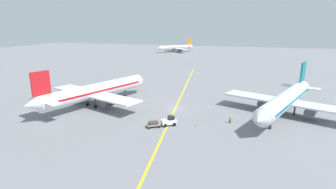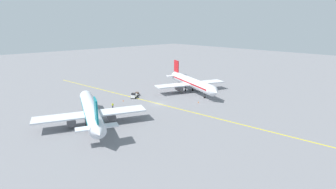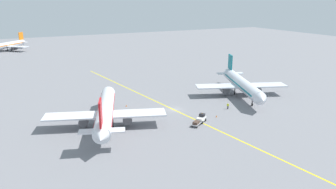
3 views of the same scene
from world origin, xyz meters
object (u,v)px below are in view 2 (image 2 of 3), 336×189
(airplane_adjacent_stand, at_px, (91,111))
(traffic_cone_near_nose, at_px, (198,102))
(airplane_at_gate, at_px, (191,82))
(ground_crew_worker, at_px, (113,105))
(baggage_cart_trailing, at_px, (137,94))
(traffic_cone_mid_apron, at_px, (123,101))
(baggage_tug_white, at_px, (134,96))

(airplane_adjacent_stand, xyz_separation_m, traffic_cone_near_nose, (-35.50, 5.98, -3.43))
(airplane_at_gate, height_order, airplane_adjacent_stand, same)
(ground_crew_worker, bearing_deg, airplane_at_gate, 175.32)
(baggage_cart_trailing, xyz_separation_m, ground_crew_worker, (14.36, 6.91, 0.15))
(traffic_cone_mid_apron, bearing_deg, baggage_tug_white, -169.48)
(airplane_adjacent_stand, xyz_separation_m, ground_crew_worker, (-11.40, -8.47, -2.80))
(baggage_tug_white, relative_size, traffic_cone_near_nose, 6.01)
(baggage_cart_trailing, distance_m, ground_crew_worker, 15.93)
(baggage_cart_trailing, height_order, ground_crew_worker, ground_crew_worker)
(airplane_at_gate, height_order, traffic_cone_near_nose, airplane_at_gate)
(airplane_at_gate, height_order, baggage_cart_trailing, airplane_at_gate)
(ground_crew_worker, bearing_deg, traffic_cone_near_nose, 149.05)
(traffic_cone_near_nose, bearing_deg, baggage_cart_trailing, -65.47)
(airplane_adjacent_stand, distance_m, traffic_cone_mid_apron, 22.09)
(traffic_cone_near_nose, xyz_separation_m, traffic_cone_mid_apron, (17.60, -18.46, 0.00))
(baggage_cart_trailing, bearing_deg, ground_crew_worker, 25.69)
(ground_crew_worker, xyz_separation_m, traffic_cone_near_nose, (-24.11, 14.46, -0.63))
(airplane_adjacent_stand, bearing_deg, baggage_tug_white, -149.81)
(baggage_cart_trailing, bearing_deg, airplane_adjacent_stand, 30.85)
(baggage_tug_white, distance_m, traffic_cone_near_nose, 23.06)
(airplane_adjacent_stand, distance_m, baggage_tug_white, 26.86)
(airplane_adjacent_stand, relative_size, traffic_cone_mid_apron, 62.14)
(baggage_tug_white, height_order, traffic_cone_mid_apron, baggage_tug_white)
(baggage_tug_white, distance_m, traffic_cone_mid_apron, 5.31)
(traffic_cone_near_nose, bearing_deg, traffic_cone_mid_apron, -46.37)
(airplane_at_gate, distance_m, traffic_cone_near_nose, 15.30)
(airplane_adjacent_stand, bearing_deg, baggage_cart_trailing, -149.15)
(baggage_tug_white, relative_size, ground_crew_worker, 1.97)
(baggage_cart_trailing, distance_m, traffic_cone_mid_apron, 8.38)
(baggage_cart_trailing, xyz_separation_m, traffic_cone_near_nose, (-9.75, 21.36, -0.49))
(baggage_tug_white, distance_m, ground_crew_worker, 12.70)
(airplane_adjacent_stand, bearing_deg, ground_crew_worker, -143.37)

